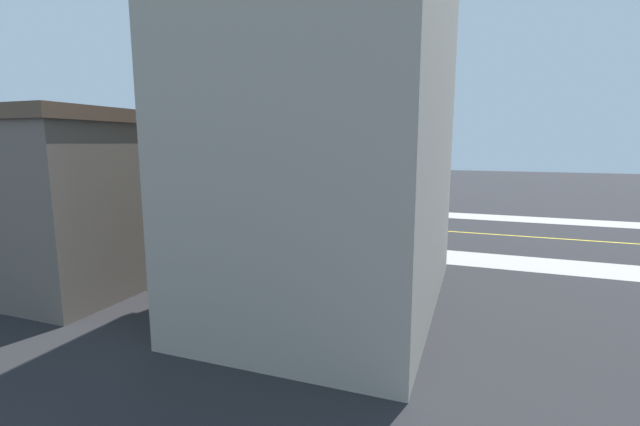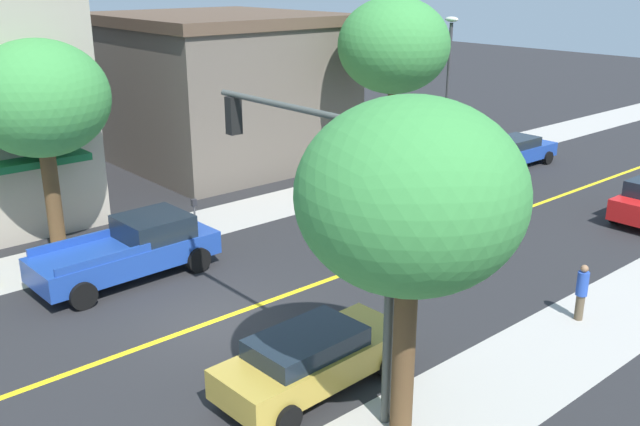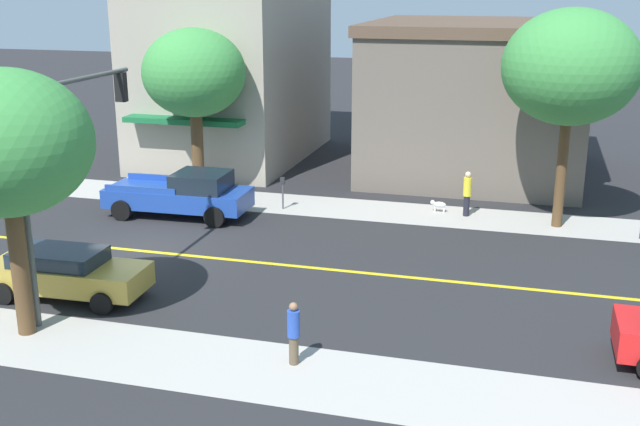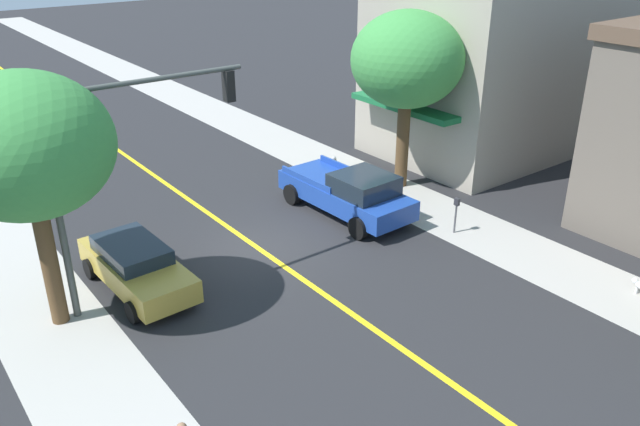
# 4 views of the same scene
# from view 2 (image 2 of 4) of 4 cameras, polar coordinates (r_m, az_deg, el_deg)

# --- Properties ---
(ground_plane) EXTENTS (140.00, 140.00, 0.00)m
(ground_plane) POSITION_cam_2_polar(r_m,az_deg,el_deg) (19.50, -8.57, -8.64)
(ground_plane) COLOR #262628
(sidewalk_left) EXTENTS (2.93, 126.00, 0.01)m
(sidewalk_left) POSITION_cam_2_polar(r_m,az_deg,el_deg) (25.15, -17.12, -2.81)
(sidewalk_left) COLOR #ADA8A0
(sidewalk_left) RESTS_ON ground
(road_centerline_stripe) EXTENTS (0.20, 126.00, 0.00)m
(road_centerline_stripe) POSITION_cam_2_polar(r_m,az_deg,el_deg) (19.50, -8.57, -8.64)
(road_centerline_stripe) COLOR yellow
(road_centerline_stripe) RESTS_ON ground
(tan_rowhouse) EXTENTS (10.98, 10.00, 7.11)m
(tan_rowhouse) POSITION_cam_2_polar(r_m,az_deg,el_deg) (35.70, -8.21, 10.04)
(tan_rowhouse) COLOR #665B51
(tan_rowhouse) RESTS_ON ground
(street_tree_left_near) EXTENTS (4.90, 4.90, 8.03)m
(street_tree_left_near) POSITION_cam_2_polar(r_m,az_deg,el_deg) (31.56, 5.99, 13.30)
(street_tree_left_near) COLOR brown
(street_tree_left_near) RESTS_ON ground
(street_tree_right_corner) EXTENTS (4.37, 4.37, 7.05)m
(street_tree_right_corner) POSITION_cam_2_polar(r_m,az_deg,el_deg) (24.14, -21.73, 8.52)
(street_tree_right_corner) COLOR brown
(street_tree_right_corner) RESTS_ON ground
(street_tree_left_far) EXTENTS (4.31, 4.31, 6.92)m
(street_tree_left_far) POSITION_cam_2_polar(r_m,az_deg,el_deg) (12.97, 7.34, 1.28)
(street_tree_left_far) COLOR brown
(street_tree_left_far) RESTS_ON ground
(parking_meter) EXTENTS (0.12, 0.18, 1.32)m
(parking_meter) POSITION_cam_2_polar(r_m,az_deg,el_deg) (25.55, -10.14, 0.16)
(parking_meter) COLOR #4C4C51
(parking_meter) RESTS_ON ground
(traffic_light_mast) EXTENTS (5.74, 0.32, 6.71)m
(traffic_light_mast) POSITION_cam_2_polar(r_m,az_deg,el_deg) (14.61, 0.92, 1.23)
(traffic_light_mast) COLOR #474C47
(traffic_light_mast) RESTS_ON ground
(street_lamp) EXTENTS (0.70, 0.36, 7.09)m
(street_lamp) POSITION_cam_2_polar(r_m,az_deg,el_deg) (33.45, 10.35, 10.65)
(street_lamp) COLOR #38383D
(street_lamp) RESTS_ON ground
(gold_sedan_right_curb) EXTENTS (2.11, 4.74, 1.44)m
(gold_sedan_right_curb) POSITION_cam_2_polar(r_m,az_deg,el_deg) (16.09, -0.60, -11.63)
(gold_sedan_right_curb) COLOR #B29338
(gold_sedan_right_curb) RESTS_ON ground
(blue_sedan_left_curb) EXTENTS (2.00, 4.58, 1.42)m
(blue_sedan_left_curb) POSITION_cam_2_polar(r_m,az_deg,el_deg) (35.56, 15.52, 4.89)
(blue_sedan_left_curb) COLOR #1E429E
(blue_sedan_left_curb) RESTS_ON ground
(blue_pickup_truck) EXTENTS (2.51, 5.67, 1.82)m
(blue_pickup_truck) POSITION_cam_2_polar(r_m,az_deg,el_deg) (22.36, -15.01, -2.86)
(blue_pickup_truck) COLOR #1E429E
(blue_pickup_truck) RESTS_ON ground
(pedestrian_yellow_shirt) EXTENTS (0.32, 0.32, 1.80)m
(pedestrian_yellow_shirt) POSITION_cam_2_polar(r_m,az_deg,el_deg) (30.40, 0.64, 3.67)
(pedestrian_yellow_shirt) COLOR black
(pedestrian_yellow_shirt) RESTS_ON ground
(pedestrian_blue_shirt) EXTENTS (0.31, 0.31, 1.60)m
(pedestrian_blue_shirt) POSITION_cam_2_polar(r_m,az_deg,el_deg) (20.26, 20.43, -5.92)
(pedestrian_blue_shirt) COLOR brown
(pedestrian_blue_shirt) RESTS_ON ground
(small_dog) EXTENTS (0.25, 0.64, 0.48)m
(small_dog) POSITION_cam_2_polar(r_m,az_deg,el_deg) (30.04, -1.25, 2.19)
(small_dog) COLOR silver
(small_dog) RESTS_ON ground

